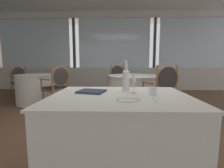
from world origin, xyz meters
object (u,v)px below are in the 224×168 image
object	(u,v)px
wine_glass	(134,79)
water_tumbler	(153,91)
menu_book	(92,91)
dining_chair_1_1	(58,84)
side_plate	(128,99)
dining_chair_1_0	(20,80)
dining_chair_0_1	(119,79)
dining_chair_0_0	(163,89)
water_bottle	(126,79)

from	to	relation	value
wine_glass	water_tumbler	xyz separation A→B (m)	(0.17, -0.09, -0.10)
menu_book	dining_chair_1_1	bearing A→B (deg)	132.76
side_plate	dining_chair_1_0	size ratio (longest dim) A/B	0.20
side_plate	menu_book	bearing A→B (deg)	136.56
dining_chair_0_1	dining_chair_0_0	bearing A→B (deg)	0.00
water_bottle	dining_chair_1_1	bearing A→B (deg)	127.76
wine_glass	dining_chair_1_1	size ratio (longest dim) A/B	0.20
wine_glass	dining_chair_0_0	world-z (taller)	dining_chair_0_0
water_bottle	dining_chair_1_0	size ratio (longest dim) A/B	0.35
water_bottle	wine_glass	bearing A→B (deg)	-62.13
wine_glass	water_tumbler	size ratio (longest dim) A/B	2.57
side_plate	wine_glass	xyz separation A→B (m)	(0.07, 0.31, 0.13)
water_tumbler	dining_chair_1_0	world-z (taller)	dining_chair_1_0
dining_chair_1_0	dining_chair_0_0	bearing A→B (deg)	10.49
dining_chair_0_0	water_bottle	bearing A→B (deg)	127.48
water_bottle	dining_chair_1_1	size ratio (longest dim) A/B	0.34
side_plate	menu_book	size ratio (longest dim) A/B	0.72
wine_glass	water_tumbler	bearing A→B (deg)	-27.53
wine_glass	water_tumbler	world-z (taller)	wine_glass
water_bottle	dining_chair_0_1	world-z (taller)	water_bottle
dining_chair_0_0	dining_chair_1_1	distance (m)	2.24
water_bottle	dining_chair_1_0	xyz separation A→B (m)	(-2.93, 2.95, -0.33)
water_tumbler	menu_book	distance (m)	0.62
dining_chair_1_1	dining_chair_0_0	bearing A→B (deg)	-160.69
menu_book	dining_chair_0_0	world-z (taller)	dining_chair_0_0
side_plate	dining_chair_1_1	xyz separation A→B (m)	(-1.41, 2.28, -0.18)
side_plate	dining_chair_1_1	world-z (taller)	dining_chair_1_1
water_bottle	dining_chair_1_1	world-z (taller)	water_bottle
wine_glass	menu_book	distance (m)	0.45
water_bottle	dining_chair_0_1	size ratio (longest dim) A/B	0.34
dining_chair_0_1	dining_chair_1_1	size ratio (longest dim) A/B	1.00
side_plate	water_tumbler	bearing A→B (deg)	41.16
wine_glass	dining_chair_0_1	world-z (taller)	dining_chair_0_1
water_tumbler	water_bottle	bearing A→B (deg)	136.98
water_bottle	wine_glass	world-z (taller)	water_bottle
dining_chair_1_1	dining_chair_0_1	bearing A→B (deg)	-98.13
side_plate	water_tumbler	size ratio (longest dim) A/B	2.48
water_tumbler	dining_chair_0_0	bearing A→B (deg)	71.29
dining_chair_1_1	dining_chair_1_0	bearing A→B (deg)	0.00
dining_chair_0_0	dining_chair_1_1	size ratio (longest dim) A/B	1.03
wine_glass	dining_chair_1_0	xyz separation A→B (m)	(-3.00, 3.09, -0.34)
water_bottle	menu_book	xyz separation A→B (m)	(-0.36, -0.11, -0.12)
dining_chair_1_0	dining_chair_1_1	distance (m)	1.88
water_bottle	dining_chair_0_0	size ratio (longest dim) A/B	0.32
water_tumbler	dining_chair_0_1	xyz separation A→B (m)	(-0.30, 3.43, -0.23)
water_bottle	dining_chair_0_0	bearing A→B (deg)	58.23
side_plate	water_bottle	bearing A→B (deg)	89.93
water_tumbler	dining_chair_1_1	bearing A→B (deg)	128.93
side_plate	dining_chair_0_0	xyz separation A→B (m)	(0.72, 1.61, -0.17)
dining_chair_1_0	water_bottle	bearing A→B (deg)	-8.59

